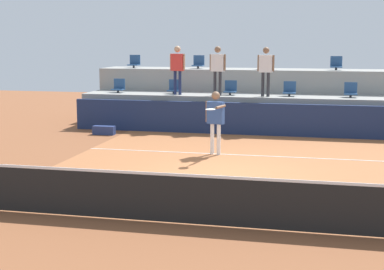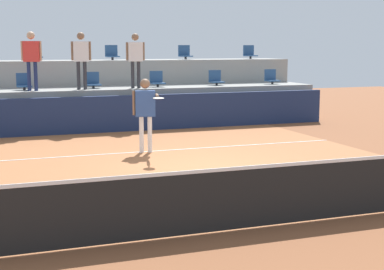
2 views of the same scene
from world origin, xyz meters
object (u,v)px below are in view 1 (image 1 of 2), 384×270
spectator_in_white (177,65)px  stadium_chair_upper_left (198,63)px  stadium_chair_lower_left (174,88)px  tennis_ball (231,179)px  stadium_chair_lower_mid_right (290,90)px  tennis_player (215,116)px  stadium_chair_upper_far_left (134,62)px  equipment_bag (104,130)px  spectator_in_grey (266,67)px  stadium_chair_lower_mid_left (230,89)px  stadium_chair_lower_far_left (119,87)px  stadium_chair_lower_right (351,91)px  stadium_chair_upper_center (264,64)px  stadium_chair_upper_right (336,64)px  spectator_leaning_on_rail (218,66)px

spectator_in_white → stadium_chair_upper_left: bearing=82.0°
stadium_chair_lower_left → tennis_ball: bearing=-69.8°
stadium_chair_lower_mid_right → tennis_player: tennis_player is taller
stadium_chair_lower_left → stadium_chair_upper_left: 2.06m
stadium_chair_upper_far_left → equipment_bag: (0.23, -4.10, -2.16)m
tennis_player → spectator_in_grey: 4.79m
tennis_ball → stadium_chair_lower_mid_left: bearing=99.2°
stadium_chair_upper_far_left → stadium_chair_lower_far_left: bearing=-91.3°
spectator_in_grey → tennis_ball: size_ratio=25.45×
stadium_chair_lower_far_left → stadium_chair_upper_left: (2.71, 1.80, 0.85)m
stadium_chair_lower_right → stadium_chair_upper_left: size_ratio=1.00×
stadium_chair_upper_center → spectator_in_white: (-2.91, -2.18, 0.01)m
stadium_chair_lower_right → equipment_bag: bearing=-164.4°
stadium_chair_lower_mid_left → stadium_chair_upper_right: bearing=25.7°
spectator_leaning_on_rail → stadium_chair_lower_far_left: bearing=174.4°
stadium_chair_upper_left → spectator_leaning_on_rail: 2.48m
stadium_chair_lower_mid_left → stadium_chair_lower_mid_right: same height
tennis_ball → stadium_chair_upper_far_left: bearing=116.1°
stadium_chair_lower_mid_right → stadium_chair_upper_left: (-3.71, 1.80, 0.85)m
stadium_chair_upper_right → spectator_in_grey: spectator_in_grey is taller
stadium_chair_lower_left → tennis_player: size_ratio=0.29×
stadium_chair_lower_mid_right → spectator_leaning_on_rail: spectator_leaning_on_rail is taller
stadium_chair_lower_far_left → stadium_chair_upper_left: size_ratio=1.00×
equipment_bag → spectator_leaning_on_rail: bearing=27.9°
stadium_chair_lower_right → stadium_chair_upper_right: bearing=105.3°
stadium_chair_lower_mid_left → spectator_leaning_on_rail: bearing=-136.9°
stadium_chair_lower_mid_right → tennis_player: 5.25m
stadium_chair_lower_left → stadium_chair_upper_far_left: 2.92m
stadium_chair_lower_mid_right → spectator_leaning_on_rail: 2.70m
equipment_bag → stadium_chair_lower_right: bearing=15.6°
tennis_ball → spectator_in_white: bearing=109.8°
stadium_chair_lower_mid_left → stadium_chair_lower_right: bearing=0.0°
stadium_chair_upper_center → spectator_in_white: spectator_in_white is taller
stadium_chair_upper_right → spectator_in_grey: size_ratio=0.30×
stadium_chair_upper_far_left → stadium_chair_upper_center: 5.28m
stadium_chair_lower_mid_left → stadium_chair_upper_left: stadium_chair_upper_left is taller
stadium_chair_lower_mid_left → spectator_leaning_on_rail: 1.02m
spectator_in_grey → equipment_bag: bearing=-160.2°
stadium_chair_lower_left → equipment_bag: (-1.91, -2.30, -1.31)m
spectator_in_white → spectator_leaning_on_rail: (1.48, 0.00, -0.01)m
stadium_chair_upper_center → tennis_ball: (0.64, -12.06, -1.69)m
stadium_chair_upper_center → tennis_ball: bearing=-87.0°
stadium_chair_upper_far_left → spectator_leaning_on_rail: (3.85, -2.18, 0.00)m
stadium_chair_upper_far_left → equipment_bag: 4.64m
stadium_chair_lower_far_left → stadium_chair_lower_right: same height
stadium_chair_upper_left → tennis_player: (1.94, -6.73, -1.20)m
stadium_chair_lower_right → tennis_player: tennis_player is taller
stadium_chair_upper_center → tennis_ball: size_ratio=7.65×
stadium_chair_lower_left → spectator_in_grey: bearing=-6.4°
stadium_chair_upper_right → stadium_chair_lower_mid_right: bearing=-131.8°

